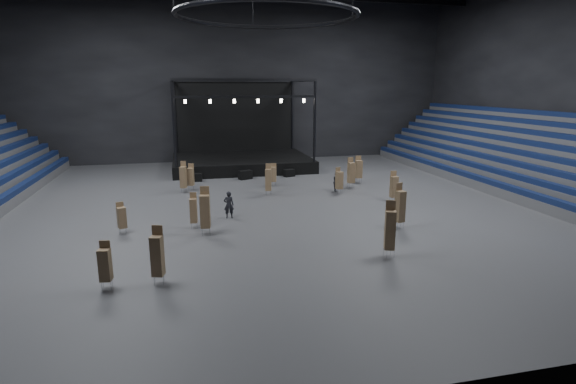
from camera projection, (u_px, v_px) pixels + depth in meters
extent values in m
plane|color=#414143|center=(269.00, 205.00, 32.70)|extent=(50.00, 50.00, 0.00)
cube|color=black|center=(234.00, 81.00, 50.52)|extent=(50.00, 0.20, 18.00)
cube|color=black|center=(428.00, 64.00, 10.72)|extent=(50.00, 0.20, 18.00)
cube|color=black|center=(573.00, 79.00, 36.12)|extent=(0.20, 42.00, 18.00)
cube|color=#525255|center=(522.00, 186.00, 37.32)|extent=(7.20, 40.00, 0.75)
cube|color=#0E1A3D|center=(488.00, 181.00, 36.47)|extent=(0.59, 40.00, 0.40)
cube|color=#525255|center=(527.00, 181.00, 37.33)|extent=(6.30, 40.00, 1.50)
cube|color=#0E1A3D|center=(498.00, 171.00, 36.49)|extent=(0.59, 40.00, 0.40)
cube|color=#525255|center=(532.00, 176.00, 37.35)|extent=(5.40, 40.00, 2.25)
cube|color=#0E1A3D|center=(509.00, 162.00, 36.52)|extent=(0.59, 40.00, 0.40)
cube|color=#525255|center=(537.00, 172.00, 37.36)|extent=(4.50, 40.00, 3.00)
cube|color=#0E1A3D|center=(520.00, 152.00, 36.54)|extent=(0.59, 40.00, 0.40)
cube|color=#525255|center=(542.00, 167.00, 37.37)|extent=(3.60, 40.00, 3.75)
cube|color=#0E1A3D|center=(530.00, 143.00, 36.56)|extent=(0.59, 40.00, 0.40)
cube|color=#525255|center=(547.00, 162.00, 37.38)|extent=(2.70, 40.00, 4.50)
cube|color=#0E1A3D|center=(541.00, 133.00, 36.59)|extent=(0.59, 40.00, 0.40)
cube|color=#525255|center=(553.00, 158.00, 37.40)|extent=(1.80, 40.00, 5.25)
cube|color=#0E1A3D|center=(551.00, 124.00, 36.61)|extent=(0.59, 40.00, 0.40)
cube|color=#525255|center=(558.00, 153.00, 37.41)|extent=(0.90, 40.00, 6.00)
cube|color=#0E1A3D|center=(562.00, 114.00, 36.64)|extent=(0.59, 40.00, 0.40)
cube|color=black|center=(242.00, 162.00, 47.25)|extent=(14.00, 10.00, 1.20)
cube|color=black|center=(235.00, 115.00, 50.73)|extent=(13.30, 0.30, 8.00)
cylinder|color=black|center=(174.00, 124.00, 40.40)|extent=(0.24, 0.24, 7.80)
cylinder|color=black|center=(175.00, 117.00, 49.12)|extent=(0.24, 0.24, 7.80)
cylinder|color=black|center=(315.00, 122.00, 43.30)|extent=(0.24, 0.24, 7.80)
cylinder|color=black|center=(292.00, 116.00, 52.02)|extent=(0.24, 0.24, 7.80)
cube|color=black|center=(246.00, 80.00, 40.95)|extent=(13.40, 0.25, 0.25)
cube|color=black|center=(234.00, 81.00, 49.67)|extent=(13.40, 0.25, 0.25)
cube|color=black|center=(246.00, 97.00, 41.29)|extent=(13.40, 0.20, 0.20)
cylinder|color=white|center=(185.00, 102.00, 40.18)|extent=(0.24, 0.24, 0.35)
cylinder|color=white|center=(210.00, 101.00, 40.66)|extent=(0.24, 0.24, 0.35)
cylinder|color=white|center=(234.00, 101.00, 41.14)|extent=(0.24, 0.24, 0.35)
cylinder|color=white|center=(258.00, 101.00, 41.63)|extent=(0.24, 0.24, 0.35)
cylinder|color=white|center=(281.00, 101.00, 42.11)|extent=(0.24, 0.24, 0.35)
cylinder|color=white|center=(304.00, 101.00, 42.60)|extent=(0.24, 0.24, 0.35)
torus|color=black|center=(267.00, 16.00, 29.69)|extent=(12.30, 12.30, 0.30)
cube|color=black|center=(196.00, 177.00, 40.73)|extent=(1.17, 0.72, 0.73)
cube|color=black|center=(245.00, 175.00, 41.68)|extent=(1.37, 1.03, 0.82)
cube|color=black|center=(289.00, 173.00, 42.91)|extent=(1.17, 0.85, 0.70)
cylinder|color=silver|center=(189.00, 188.00, 37.22)|extent=(0.03, 0.03, 0.40)
cylinder|color=silver|center=(189.00, 187.00, 37.58)|extent=(0.03, 0.03, 0.40)
cylinder|color=silver|center=(194.00, 188.00, 37.30)|extent=(0.03, 0.03, 0.40)
cylinder|color=silver|center=(193.00, 187.00, 37.66)|extent=(0.03, 0.03, 0.40)
cube|color=#806347|center=(191.00, 177.00, 37.23)|extent=(0.61, 0.61, 1.45)
cube|color=#806347|center=(191.00, 168.00, 37.26)|extent=(0.45, 0.21, 0.80)
cylinder|color=silver|center=(349.00, 186.00, 38.01)|extent=(0.03, 0.03, 0.43)
cylinder|color=silver|center=(348.00, 185.00, 38.40)|extent=(0.03, 0.03, 0.43)
cylinder|color=silver|center=(354.00, 186.00, 38.10)|extent=(0.03, 0.03, 0.43)
cylinder|color=silver|center=(352.00, 185.00, 38.49)|extent=(0.03, 0.03, 0.43)
cube|color=#806347|center=(351.00, 173.00, 38.00)|extent=(0.57, 0.57, 1.73)
cube|color=#806347|center=(350.00, 163.00, 38.01)|extent=(0.50, 0.11, 0.95)
cylinder|color=silver|center=(357.00, 181.00, 39.92)|extent=(0.03, 0.03, 0.46)
cylinder|color=silver|center=(355.00, 180.00, 40.33)|extent=(0.03, 0.03, 0.46)
cylinder|color=silver|center=(361.00, 181.00, 40.01)|extent=(0.03, 0.03, 0.46)
cylinder|color=silver|center=(360.00, 180.00, 40.43)|extent=(0.03, 0.03, 0.46)
cube|color=#806347|center=(359.00, 169.00, 39.94)|extent=(0.58, 0.58, 1.58)
cube|color=#806347|center=(358.00, 161.00, 39.98)|extent=(0.53, 0.10, 0.87)
cylinder|color=silver|center=(338.00, 192.00, 35.95)|extent=(0.03, 0.03, 0.40)
cylinder|color=silver|center=(336.00, 191.00, 36.30)|extent=(0.03, 0.03, 0.40)
cylinder|color=silver|center=(342.00, 192.00, 36.03)|extent=(0.03, 0.03, 0.40)
cylinder|color=silver|center=(340.00, 191.00, 36.39)|extent=(0.03, 0.03, 0.40)
cube|color=#806347|center=(339.00, 180.00, 35.96)|extent=(0.61, 0.61, 1.40)
cube|color=#806347|center=(338.00, 172.00, 35.97)|extent=(0.45, 0.21, 0.77)
cylinder|color=silver|center=(192.00, 226.00, 27.24)|extent=(0.03, 0.03, 0.35)
cylinder|color=silver|center=(191.00, 225.00, 27.55)|extent=(0.03, 0.03, 0.35)
cylinder|color=silver|center=(197.00, 226.00, 27.31)|extent=(0.03, 0.03, 0.35)
cylinder|color=silver|center=(197.00, 224.00, 27.63)|extent=(0.03, 0.03, 0.35)
cube|color=#806347|center=(194.00, 211.00, 27.22)|extent=(0.47, 0.47, 1.49)
cube|color=#806347|center=(193.00, 199.00, 27.23)|extent=(0.41, 0.10, 0.82)
cylinder|color=silver|center=(272.00, 184.00, 38.77)|extent=(0.03, 0.03, 0.39)
cylinder|color=silver|center=(271.00, 183.00, 39.11)|extent=(0.03, 0.03, 0.39)
cylinder|color=silver|center=(276.00, 184.00, 38.85)|extent=(0.03, 0.03, 0.39)
cylinder|color=silver|center=(275.00, 183.00, 39.19)|extent=(0.03, 0.03, 0.39)
cube|color=#806347|center=(274.00, 174.00, 38.79)|extent=(0.58, 0.58, 1.27)
cube|color=#806347|center=(274.00, 167.00, 38.84)|extent=(0.44, 0.19, 0.70)
cylinder|color=silver|center=(392.00, 201.00, 33.20)|extent=(0.03, 0.03, 0.40)
cylinder|color=silver|center=(390.00, 199.00, 33.56)|extent=(0.03, 0.03, 0.40)
cylinder|color=silver|center=(397.00, 200.00, 33.28)|extent=(0.03, 0.03, 0.40)
cylinder|color=silver|center=(394.00, 199.00, 33.65)|extent=(0.03, 0.03, 0.40)
cube|color=#806347|center=(394.00, 187.00, 33.19)|extent=(0.49, 0.49, 1.58)
cube|color=#806347|center=(393.00, 177.00, 33.22)|extent=(0.47, 0.07, 0.87)
cylinder|color=silver|center=(267.00, 193.00, 35.46)|extent=(0.03, 0.03, 0.38)
cylinder|color=silver|center=(266.00, 192.00, 35.81)|extent=(0.03, 0.03, 0.38)
cylinder|color=silver|center=(271.00, 193.00, 35.54)|extent=(0.03, 0.03, 0.38)
cylinder|color=silver|center=(270.00, 192.00, 35.89)|extent=(0.03, 0.03, 0.38)
cube|color=#806347|center=(268.00, 180.00, 35.43)|extent=(0.57, 0.57, 1.72)
cube|color=#806347|center=(268.00, 169.00, 35.43)|extent=(0.44, 0.18, 0.94)
cylinder|color=silver|center=(387.00, 255.00, 22.57)|extent=(0.03, 0.03, 0.42)
cylinder|color=silver|center=(383.00, 252.00, 22.96)|extent=(0.03, 0.03, 0.42)
cylinder|color=silver|center=(394.00, 254.00, 22.66)|extent=(0.03, 0.03, 0.42)
cylinder|color=silver|center=(391.00, 251.00, 23.04)|extent=(0.03, 0.03, 0.42)
cube|color=#806347|center=(390.00, 230.00, 22.53)|extent=(0.64, 0.64, 2.00)
cube|color=#806347|center=(390.00, 211.00, 22.51)|extent=(0.48, 0.21, 1.10)
cylinder|color=silver|center=(182.00, 191.00, 36.39)|extent=(0.03, 0.03, 0.38)
cylinder|color=silver|center=(182.00, 190.00, 36.73)|extent=(0.03, 0.03, 0.38)
cylinder|color=silver|center=(186.00, 190.00, 36.47)|extent=(0.03, 0.03, 0.38)
cylinder|color=silver|center=(186.00, 189.00, 36.81)|extent=(0.03, 0.03, 0.38)
cube|color=#806347|center=(183.00, 177.00, 36.35)|extent=(0.59, 0.59, 1.75)
cube|color=#806347|center=(183.00, 167.00, 36.34)|extent=(0.43, 0.21, 0.96)
cylinder|color=silver|center=(102.00, 287.00, 19.01)|extent=(0.03, 0.03, 0.39)
cylinder|color=silver|center=(103.00, 283.00, 19.36)|extent=(0.03, 0.03, 0.39)
cylinder|color=silver|center=(111.00, 286.00, 19.09)|extent=(0.03, 0.03, 0.39)
cylinder|color=silver|center=(112.00, 282.00, 19.44)|extent=(0.03, 0.03, 0.39)
cube|color=#806347|center=(105.00, 265.00, 19.02)|extent=(0.53, 0.53, 1.40)
cube|color=#806347|center=(105.00, 249.00, 19.06)|extent=(0.45, 0.13, 0.77)
cylinder|color=silver|center=(202.00, 233.00, 25.90)|extent=(0.03, 0.03, 0.46)
cylinder|color=silver|center=(202.00, 230.00, 26.31)|extent=(0.03, 0.03, 0.46)
cylinder|color=silver|center=(210.00, 232.00, 26.00)|extent=(0.03, 0.03, 0.46)
cylinder|color=silver|center=(210.00, 230.00, 26.41)|extent=(0.03, 0.03, 0.46)
cube|color=#806347|center=(205.00, 211.00, 25.88)|extent=(0.62, 0.62, 1.93)
cube|color=#806347|center=(205.00, 195.00, 25.89)|extent=(0.53, 0.14, 1.06)
cylinder|color=silver|center=(119.00, 232.00, 26.13)|extent=(0.03, 0.03, 0.37)
cylinder|color=silver|center=(120.00, 230.00, 26.46)|extent=(0.03, 0.03, 0.37)
cylinder|color=silver|center=(126.00, 232.00, 26.21)|extent=(0.03, 0.03, 0.37)
cylinder|color=silver|center=(126.00, 230.00, 26.54)|extent=(0.03, 0.03, 0.37)
cube|color=#806347|center=(122.00, 218.00, 26.15)|extent=(0.59, 0.59, 1.24)
cube|color=#806347|center=(120.00, 208.00, 26.16)|extent=(0.42, 0.22, 0.68)
cylinder|color=silver|center=(398.00, 226.00, 27.21)|extent=(0.03, 0.03, 0.41)
cylinder|color=silver|center=(395.00, 224.00, 27.57)|extent=(0.03, 0.03, 0.41)
cylinder|color=silver|center=(403.00, 225.00, 27.29)|extent=(0.03, 0.03, 0.41)
cylinder|color=silver|center=(400.00, 224.00, 27.66)|extent=(0.03, 0.03, 0.41)
cube|color=#806347|center=(400.00, 206.00, 27.17)|extent=(0.58, 0.58, 1.92)
cube|color=#806347|center=(399.00, 191.00, 27.13)|extent=(0.47, 0.16, 1.05)
cylinder|color=silver|center=(154.00, 282.00, 19.48)|extent=(0.03, 0.03, 0.40)
cylinder|color=silver|center=(155.00, 278.00, 19.84)|extent=(0.03, 0.03, 0.40)
cylinder|color=silver|center=(163.00, 281.00, 19.56)|extent=(0.03, 0.03, 0.40)
cylinder|color=silver|center=(164.00, 277.00, 19.92)|extent=(0.03, 0.03, 0.40)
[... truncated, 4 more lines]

